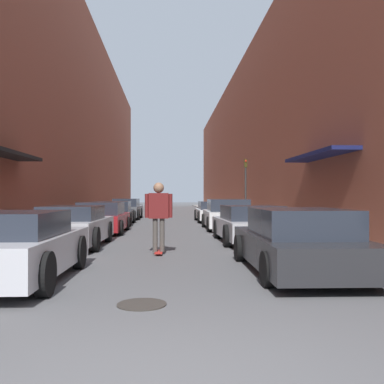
% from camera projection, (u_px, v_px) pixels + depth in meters
% --- Properties ---
extents(ground, '(137.44, 137.44, 0.00)m').
position_uv_depth(ground, '(167.00, 219.00, 28.16)').
color(ground, '#515154').
extents(curb_strip_left, '(1.80, 62.47, 0.12)m').
position_uv_depth(curb_strip_left, '(108.00, 214.00, 34.14)').
color(curb_strip_left, gray).
rests_on(curb_strip_left, ground).
extents(curb_strip_right, '(1.80, 62.47, 0.12)m').
position_uv_depth(curb_strip_right, '(225.00, 214.00, 34.66)').
color(curb_strip_right, gray).
rests_on(curb_strip_right, ground).
extents(building_row_left, '(4.90, 62.47, 14.90)m').
position_uv_depth(building_row_left, '(72.00, 121.00, 34.03)').
color(building_row_left, brown).
rests_on(building_row_left, ground).
extents(building_row_right, '(4.90, 62.47, 11.75)m').
position_uv_depth(building_row_right, '(260.00, 143.00, 34.87)').
color(building_row_right, brown).
rests_on(building_row_right, ground).
extents(parked_car_left_0, '(2.03, 4.07, 1.26)m').
position_uv_depth(parked_car_left_0, '(12.00, 247.00, 7.62)').
color(parked_car_left_0, '#B7B7BC').
rests_on(parked_car_left_0, ground).
extents(parked_car_left_1, '(1.90, 4.12, 1.23)m').
position_uv_depth(parked_car_left_1, '(73.00, 227.00, 12.81)').
color(parked_car_left_1, '#B7B7BC').
rests_on(parked_car_left_1, ground).
extents(parked_car_left_2, '(1.98, 4.27, 1.27)m').
position_uv_depth(parked_car_left_2, '(102.00, 218.00, 17.60)').
color(parked_car_left_2, maroon).
rests_on(parked_car_left_2, ground).
extents(parked_car_left_3, '(2.05, 4.46, 1.24)m').
position_uv_depth(parked_car_left_3, '(114.00, 213.00, 22.65)').
color(parked_car_left_3, '#232326').
rests_on(parked_car_left_3, ground).
extents(parked_car_left_4, '(1.87, 4.65, 1.34)m').
position_uv_depth(parked_car_left_4, '(127.00, 209.00, 28.17)').
color(parked_car_left_4, '#515459').
rests_on(parked_car_left_4, ground).
extents(parked_car_right_0, '(2.03, 4.67, 1.28)m').
position_uv_depth(parked_car_right_0, '(298.00, 242.00, 8.57)').
color(parked_car_right_0, '#232326').
rests_on(parked_car_right_0, ground).
extents(parked_car_right_1, '(2.09, 4.29, 1.21)m').
position_uv_depth(parked_car_right_1, '(250.00, 224.00, 14.04)').
color(parked_car_right_1, '#B7B7BC').
rests_on(parked_car_right_1, ground).
extents(parked_car_right_2, '(2.09, 4.26, 1.37)m').
position_uv_depth(parked_car_right_2, '(227.00, 215.00, 19.37)').
color(parked_car_right_2, silver).
rests_on(parked_car_right_2, ground).
extents(parked_car_right_3, '(1.98, 4.47, 1.20)m').
position_uv_depth(parked_car_right_3, '(213.00, 212.00, 25.12)').
color(parked_car_right_3, silver).
rests_on(parked_car_right_3, ground).
extents(skateboarder, '(0.72, 0.78, 1.88)m').
position_uv_depth(skateboarder, '(159.00, 210.00, 11.18)').
color(skateboarder, '#B2231E').
rests_on(skateboarder, ground).
extents(manhole_cover, '(0.70, 0.70, 0.02)m').
position_uv_depth(manhole_cover, '(142.00, 304.00, 6.00)').
color(manhole_cover, '#332D28').
rests_on(manhole_cover, ground).
extents(traffic_light, '(0.16, 0.22, 3.40)m').
position_uv_depth(traffic_light, '(246.00, 183.00, 23.08)').
color(traffic_light, '#2D2D2D').
rests_on(traffic_light, curb_strip_right).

